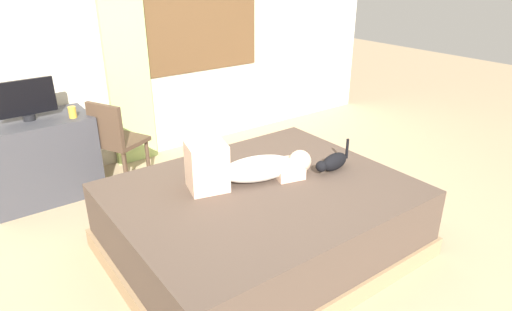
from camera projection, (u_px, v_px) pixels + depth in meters
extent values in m
plane|color=tan|center=(286.00, 257.00, 3.24)|extent=(16.00, 16.00, 0.00)
cube|color=beige|center=(136.00, 19.00, 4.43)|extent=(6.40, 0.12, 2.90)
cube|color=brown|center=(203.00, 6.00, 4.75)|extent=(1.37, 0.02, 1.38)
cube|color=white|center=(203.00, 6.00, 4.74)|extent=(1.29, 0.02, 1.30)
cube|color=#997A56|center=(261.00, 242.00, 3.29)|extent=(2.06, 1.66, 0.14)
cube|color=#4C3D33|center=(261.00, 211.00, 3.18)|extent=(2.00, 1.61, 0.39)
ellipsoid|color=silver|center=(258.00, 169.00, 3.19)|extent=(0.61, 0.39, 0.17)
sphere|color=beige|center=(300.00, 161.00, 3.31)|extent=(0.17, 0.17, 0.17)
cube|color=beige|center=(207.00, 166.00, 3.02)|extent=(0.31, 0.30, 0.34)
cube|color=beige|center=(285.00, 169.00, 3.28)|extent=(0.26, 0.32, 0.08)
ellipsoid|color=black|center=(334.00, 162.00, 3.35)|extent=(0.27, 0.14, 0.13)
sphere|color=black|center=(321.00, 166.00, 3.25)|extent=(0.08, 0.08, 0.08)
cylinder|color=black|center=(347.00, 149.00, 3.41)|extent=(0.02, 0.02, 0.16)
cube|color=#38383D|center=(42.00, 159.00, 3.94)|extent=(0.90, 0.56, 0.74)
cylinder|color=black|center=(29.00, 117.00, 3.77)|extent=(0.10, 0.10, 0.05)
cube|color=black|center=(25.00, 98.00, 3.69)|extent=(0.48, 0.05, 0.30)
cylinder|color=gold|center=(72.00, 112.00, 3.81)|extent=(0.06, 0.06, 0.10)
cylinder|color=#4C3828|center=(124.00, 156.00, 4.37)|extent=(0.04, 0.04, 0.44)
cylinder|color=#4C3828|center=(148.00, 162.00, 4.24)|extent=(0.04, 0.04, 0.44)
cylinder|color=#4C3828|center=(101.00, 167.00, 4.12)|extent=(0.04, 0.04, 0.44)
cylinder|color=#4C3828|center=(126.00, 174.00, 3.99)|extent=(0.04, 0.04, 0.44)
cube|color=#4C3828|center=(122.00, 141.00, 4.08)|extent=(0.51, 0.51, 0.04)
cube|color=#4C3828|center=(105.00, 125.00, 3.86)|extent=(0.20, 0.36, 0.38)
cube|color=#ADCC75|center=(124.00, 40.00, 4.31)|extent=(0.44, 0.06, 2.57)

